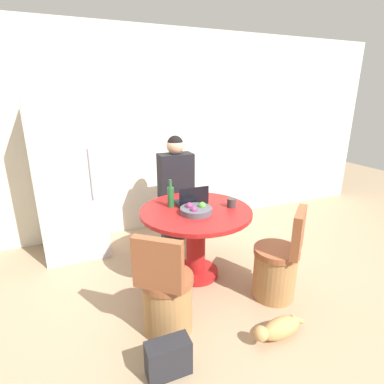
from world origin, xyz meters
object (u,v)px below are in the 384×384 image
(chair_near_right_corner, at_px, (277,267))
(fruit_bowl, at_px, (196,210))
(handbag, at_px, (168,358))
(dining_table, at_px, (196,229))
(person_seated, at_px, (174,186))
(cat, at_px, (278,328))
(chair_near_left_corner, at_px, (167,298))
(bottle, at_px, (171,196))
(refrigerator, at_px, (70,177))
(laptop, at_px, (191,200))

(chair_near_right_corner, bearing_deg, fruit_bowl, -83.64)
(handbag, bearing_deg, dining_table, 57.97)
(fruit_bowl, distance_m, handbag, 1.27)
(chair_near_right_corner, relative_size, person_seated, 0.65)
(cat, bearing_deg, chair_near_left_corner, -32.27)
(dining_table, xyz_separation_m, handbag, (-0.63, -1.01, -0.39))
(bottle, xyz_separation_m, cat, (0.45, -1.21, -0.75))
(bottle, bearing_deg, person_seated, 67.52)
(refrigerator, xyz_separation_m, laptop, (1.13, -0.85, -0.15))
(refrigerator, relative_size, dining_table, 1.67)
(chair_near_right_corner, xyz_separation_m, handbag, (-1.18, -0.40, -0.17))
(chair_near_left_corner, height_order, fruit_bowl, chair_near_left_corner)
(laptop, height_order, fruit_bowl, laptop)
(chair_near_right_corner, bearing_deg, person_seated, -112.06)
(chair_near_right_corner, bearing_deg, refrigerator, -86.28)
(refrigerator, xyz_separation_m, cat, (1.36, -2.05, -0.83))
(dining_table, relative_size, handbag, 3.66)
(cat, bearing_deg, fruit_bowl, -77.66)
(refrigerator, distance_m, chair_near_right_corner, 2.40)
(laptop, bearing_deg, refrigerator, -37.03)
(person_seated, height_order, laptop, person_seated)
(dining_table, height_order, handbag, dining_table)
(dining_table, bearing_deg, chair_near_left_corner, -129.17)
(dining_table, bearing_deg, handbag, -122.03)
(refrigerator, height_order, dining_table, refrigerator)
(dining_table, bearing_deg, chair_near_right_corner, -48.08)
(chair_near_right_corner, bearing_deg, laptop, -97.35)
(chair_near_right_corner, relative_size, laptop, 2.82)
(laptop, height_order, handbag, laptop)
(chair_near_right_corner, height_order, person_seated, person_seated)
(refrigerator, bearing_deg, handbag, -76.81)
(chair_near_left_corner, xyz_separation_m, bottle, (0.32, 0.80, 0.54))
(fruit_bowl, bearing_deg, laptop, 77.50)
(refrigerator, relative_size, handbag, 6.12)
(person_seated, bearing_deg, handbag, 69.10)
(refrigerator, xyz_separation_m, person_seated, (1.16, -0.24, -0.17))
(person_seated, height_order, cat, person_seated)
(refrigerator, distance_m, handbag, 2.22)
(chair_near_right_corner, height_order, cat, chair_near_right_corner)
(fruit_bowl, bearing_deg, dining_table, 66.53)
(refrigerator, xyz_separation_m, handbag, (0.47, -2.02, -0.79))
(dining_table, height_order, laptop, laptop)
(chair_near_left_corner, bearing_deg, laptop, -84.72)
(refrigerator, bearing_deg, dining_table, -42.33)
(dining_table, bearing_deg, bottle, 140.36)
(person_seated, bearing_deg, bottle, 67.52)
(chair_near_left_corner, distance_m, laptop, 1.07)
(person_seated, height_order, fruit_bowl, person_seated)
(chair_near_left_corner, distance_m, bottle, 1.02)
(dining_table, bearing_deg, refrigerator, 137.67)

